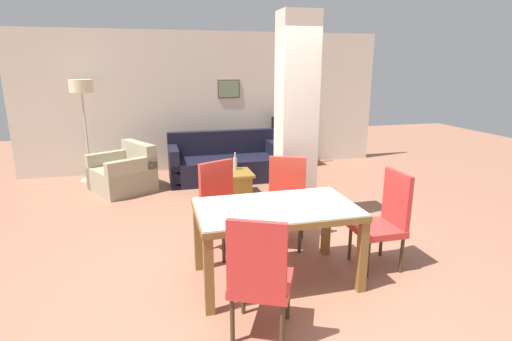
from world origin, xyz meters
TOP-DOWN VIEW (x-y plane):
  - ground_plane at (0.00, 0.00)m, footprint 18.00×18.00m
  - back_wall at (0.00, 4.63)m, footprint 7.20×0.09m
  - divider_pillar at (0.69, 1.40)m, footprint 0.47×0.40m
  - dining_table at (0.00, 0.00)m, footprint 1.52×0.90m
  - dining_chair_near_left at (-0.38, -0.80)m, footprint 0.61×0.61m
  - dining_chair_far_right at (0.38, 0.82)m, footprint 0.61×0.61m
  - dining_chair_far_left at (-0.38, 0.81)m, footprint 0.61×0.61m
  - dining_chair_head_right at (1.18, 0.00)m, footprint 0.46×0.46m
  - sofa at (0.15, 3.69)m, footprint 2.01×0.89m
  - armchair at (-1.61, 3.44)m, footprint 1.19×1.22m
  - coffee_table at (0.06, 2.71)m, footprint 0.72×0.58m
  - bottle at (0.19, 2.88)m, footprint 0.07×0.07m
  - tv_stand at (1.74, 4.35)m, footprint 0.94×0.40m
  - tv_screen at (1.74, 4.35)m, footprint 1.02×0.27m
  - floor_lamp at (-2.25, 4.20)m, footprint 0.40×0.40m

SIDE VIEW (x-z plane):
  - ground_plane at x=0.00m, z-range 0.00..0.00m
  - coffee_table at x=0.06m, z-range 0.01..0.39m
  - tv_stand at x=1.74m, z-range 0.00..0.52m
  - armchair at x=-1.61m, z-range -0.12..0.67m
  - sofa at x=0.15m, z-range -0.14..0.73m
  - bottle at x=0.19m, z-range 0.35..0.64m
  - dining_chair_near_left at x=-0.38m, z-range 0.03..1.05m
  - dining_chair_far_right at x=0.38m, z-range 0.03..1.05m
  - dining_chair_far_left at x=-0.38m, z-range 0.03..1.05m
  - dining_chair_head_right at x=1.18m, z-range 0.03..1.05m
  - dining_table at x=0.00m, z-range 0.22..0.99m
  - tv_screen at x=1.74m, z-range 0.51..1.05m
  - divider_pillar at x=0.69m, z-range 0.00..2.70m
  - back_wall at x=0.00m, z-range 0.00..2.70m
  - floor_lamp at x=-2.25m, z-range 0.64..2.46m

